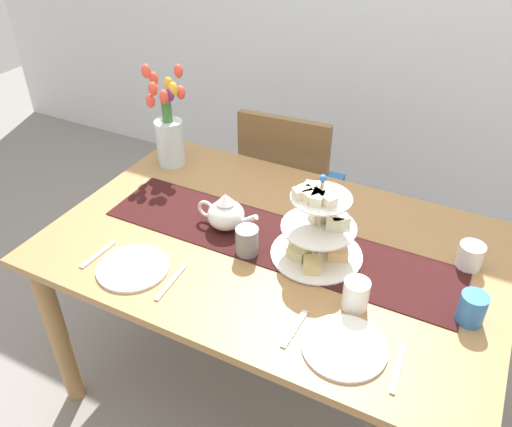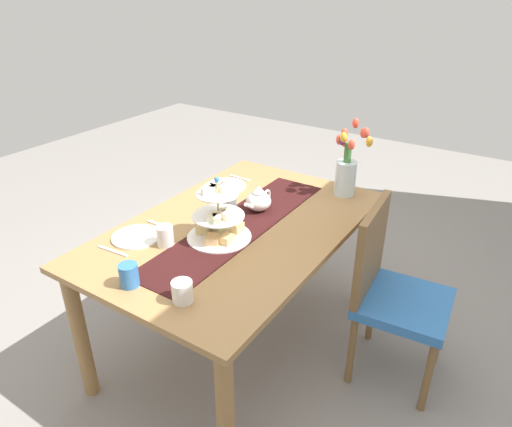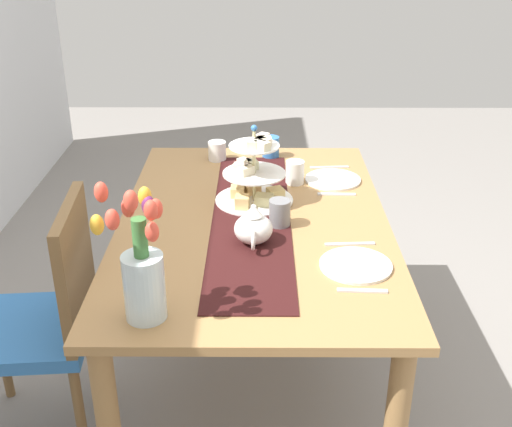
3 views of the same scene
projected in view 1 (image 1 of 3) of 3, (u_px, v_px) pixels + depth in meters
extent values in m
plane|color=gray|center=(271.00, 381.00, 2.18)|extent=(8.00, 8.00, 0.00)
cube|color=#A37747|center=(275.00, 246.00, 1.75)|extent=(1.51, 0.98, 0.03)
cylinder|color=#A37747|center=(58.00, 334.00, 1.92)|extent=(0.07, 0.07, 0.72)
cylinder|color=#A37747|center=(183.00, 218.00, 2.53)|extent=(0.07, 0.07, 0.72)
cylinder|color=#A37747|center=(477.00, 311.00, 2.02)|extent=(0.07, 0.07, 0.72)
cylinder|color=brown|center=(334.00, 216.00, 2.81)|extent=(0.04, 0.04, 0.41)
cylinder|color=brown|center=(273.00, 202.00, 2.92)|extent=(0.04, 0.04, 0.41)
cylinder|color=brown|center=(315.00, 255.00, 2.54)|extent=(0.04, 0.04, 0.41)
cylinder|color=brown|center=(248.00, 238.00, 2.65)|extent=(0.04, 0.04, 0.41)
cube|color=#3370B7|center=(294.00, 190.00, 2.60)|extent=(0.45, 0.45, 0.05)
cube|color=brown|center=(283.00, 164.00, 2.31)|extent=(0.42, 0.07, 0.45)
cube|color=black|center=(276.00, 240.00, 1.75)|extent=(1.24, 0.28, 0.00)
cylinder|color=beige|center=(319.00, 220.00, 1.61)|extent=(0.01, 0.01, 0.28)
cylinder|color=white|center=(316.00, 254.00, 1.69)|extent=(0.30, 0.30, 0.01)
cylinder|color=white|center=(319.00, 227.00, 1.62)|extent=(0.24, 0.24, 0.01)
cylinder|color=white|center=(321.00, 198.00, 1.56)|extent=(0.19, 0.19, 0.01)
cube|color=#EABA76|center=(337.00, 252.00, 1.66)|extent=(0.08, 0.08, 0.04)
cube|color=#E8C47A|center=(332.00, 240.00, 1.71)|extent=(0.06, 0.05, 0.04)
cube|color=#E9C479|center=(300.00, 233.00, 1.73)|extent=(0.06, 0.06, 0.05)
cube|color=beige|center=(299.00, 251.00, 1.66)|extent=(0.07, 0.08, 0.04)
cube|color=#DEC37C|center=(312.00, 265.00, 1.61)|extent=(0.07, 0.07, 0.04)
cube|color=beige|center=(335.00, 225.00, 1.60)|extent=(0.06, 0.05, 0.03)
cube|color=beige|center=(340.00, 221.00, 1.62)|extent=(0.07, 0.06, 0.03)
cube|color=beige|center=(328.00, 215.00, 1.64)|extent=(0.05, 0.06, 0.03)
cube|color=beige|center=(316.00, 215.00, 1.64)|extent=(0.06, 0.07, 0.03)
cube|color=beige|center=(313.00, 189.00, 1.57)|extent=(0.06, 0.04, 0.03)
cube|color=beige|center=(302.00, 193.00, 1.55)|extent=(0.06, 0.07, 0.03)
cube|color=beige|center=(312.00, 196.00, 1.53)|extent=(0.06, 0.07, 0.03)
cube|color=#F4EAC1|center=(317.00, 198.00, 1.52)|extent=(0.04, 0.06, 0.03)
cube|color=#F4DFC6|center=(328.00, 200.00, 1.52)|extent=(0.07, 0.06, 0.03)
sphere|color=#3370B7|center=(323.00, 178.00, 1.52)|extent=(0.02, 0.02, 0.02)
ellipsoid|color=white|center=(226.00, 215.00, 1.78)|extent=(0.13, 0.13, 0.10)
cone|color=white|center=(225.00, 199.00, 1.75)|extent=(0.06, 0.06, 0.04)
cylinder|color=white|center=(249.00, 219.00, 1.75)|extent=(0.07, 0.02, 0.06)
torus|color=white|center=(206.00, 209.00, 1.81)|extent=(0.07, 0.01, 0.07)
cylinder|color=silver|center=(170.00, 143.00, 2.13)|extent=(0.11, 0.11, 0.19)
cylinder|color=#3D7538|center=(167.00, 110.00, 2.05)|extent=(0.04, 0.04, 0.12)
ellipsoid|color=yellow|center=(173.00, 89.00, 1.96)|extent=(0.04, 0.04, 0.06)
ellipsoid|color=#EF4C38|center=(181.00, 93.00, 2.02)|extent=(0.04, 0.04, 0.06)
ellipsoid|color=#EF4C38|center=(178.00, 71.00, 2.04)|extent=(0.04, 0.04, 0.06)
ellipsoid|color=yellow|center=(169.00, 84.00, 2.10)|extent=(0.04, 0.04, 0.06)
ellipsoid|color=#EF4C38|center=(154.00, 79.00, 2.06)|extent=(0.04, 0.04, 0.06)
ellipsoid|color=#EF4C38|center=(146.00, 71.00, 1.99)|extent=(0.04, 0.04, 0.06)
ellipsoid|color=#EF4C38|center=(151.00, 101.00, 2.01)|extent=(0.04, 0.04, 0.06)
ellipsoid|color=#EF4C38|center=(153.00, 89.00, 1.97)|extent=(0.04, 0.04, 0.06)
ellipsoid|color=#EF4C38|center=(164.00, 97.00, 1.96)|extent=(0.04, 0.04, 0.06)
ellipsoid|color=#6B2860|center=(170.00, 94.00, 1.97)|extent=(0.04, 0.04, 0.06)
cylinder|color=white|center=(470.00, 256.00, 1.62)|extent=(0.08, 0.08, 0.08)
cylinder|color=white|center=(133.00, 267.00, 1.63)|extent=(0.23, 0.23, 0.01)
cube|color=silver|center=(98.00, 255.00, 1.69)|extent=(0.02, 0.15, 0.01)
cube|color=silver|center=(171.00, 282.00, 1.58)|extent=(0.02, 0.17, 0.01)
cylinder|color=white|center=(344.00, 347.00, 1.37)|extent=(0.23, 0.23, 0.01)
cube|color=silver|center=(294.00, 329.00, 1.43)|extent=(0.02, 0.15, 0.01)
cube|color=silver|center=(398.00, 368.00, 1.32)|extent=(0.03, 0.17, 0.01)
cylinder|color=slate|center=(247.00, 241.00, 1.67)|extent=(0.08, 0.08, 0.09)
cylinder|color=white|center=(356.00, 295.00, 1.47)|extent=(0.08, 0.08, 0.09)
cylinder|color=#3370B7|center=(472.00, 308.00, 1.43)|extent=(0.08, 0.08, 0.09)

